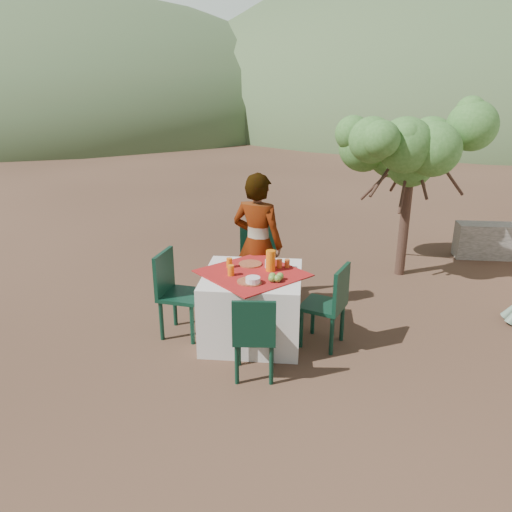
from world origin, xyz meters
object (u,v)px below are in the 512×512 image
at_px(table, 252,306).
at_px(chair_far, 259,260).
at_px(chair_right, 330,302).
at_px(shrub_tree, 415,156).
at_px(juice_pitcher, 271,261).
at_px(person, 258,244).
at_px(chair_near, 254,334).
at_px(chair_left, 175,290).

bearing_deg(table, chair_far, 91.28).
xyz_separation_m(chair_right, shrub_tree, (1.17, 2.26, 1.20)).
distance_m(table, juice_pitcher, 0.53).
relative_size(chair_far, chair_right, 1.10).
distance_m(person, shrub_tree, 2.63).
bearing_deg(chair_near, table, -86.81).
distance_m(table, person, 0.83).
relative_size(chair_far, person, 0.58).
relative_size(chair_left, shrub_tree, 0.44).
bearing_deg(chair_right, chair_far, -120.20).
bearing_deg(shrub_tree, chair_right, -117.42).
height_order(chair_far, chair_right, chair_far).
bearing_deg(chair_near, juice_pitcher, -99.63).
height_order(chair_far, shrub_tree, shrub_tree).
height_order(chair_far, chair_near, chair_far).
bearing_deg(chair_left, chair_near, -120.99).
height_order(chair_right, juice_pitcher, juice_pitcher).
xyz_separation_m(chair_left, shrub_tree, (2.84, 2.16, 1.17)).
bearing_deg(table, juice_pitcher, 22.74).
bearing_deg(chair_left, chair_far, -31.11).
distance_m(chair_far, person, 0.42).
xyz_separation_m(chair_left, chair_right, (1.66, -0.10, -0.03)).
bearing_deg(juice_pitcher, chair_far, 102.97).
distance_m(table, chair_far, 0.99).
distance_m(chair_far, chair_near, 1.78).
bearing_deg(person, shrub_tree, -124.83).
distance_m(chair_far, chair_left, 1.27).
bearing_deg(shrub_tree, table, -132.55).
bearing_deg(table, chair_near, -82.55).
height_order(table, chair_left, chair_left).
xyz_separation_m(chair_near, chair_right, (0.71, 0.70, 0.03)).
distance_m(chair_near, juice_pitcher, 0.96).
bearing_deg(table, person, 91.08).
height_order(chair_far, chair_left, chair_far).
relative_size(chair_left, chair_right, 1.05).
bearing_deg(table, shrub_tree, 47.45).
distance_m(chair_near, chair_right, 1.00).
bearing_deg(juice_pitcher, chair_left, -176.25).
xyz_separation_m(table, juice_pitcher, (0.19, 0.08, 0.49)).
distance_m(table, chair_right, 0.83).
xyz_separation_m(chair_right, person, (-0.83, 0.78, 0.35)).
bearing_deg(shrub_tree, chair_near, -122.48).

